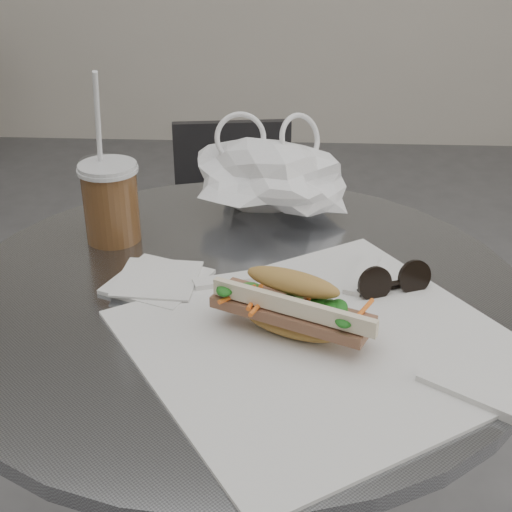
# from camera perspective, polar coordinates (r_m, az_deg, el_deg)

# --- Properties ---
(cafe_table) EXTENTS (0.76, 0.76, 0.74)m
(cafe_table) POSITION_cam_1_polar(r_m,az_deg,el_deg) (1.09, -1.20, -15.10)
(cafe_table) COLOR slate
(cafe_table) RESTS_ON ground
(chair_far) EXTENTS (0.37, 0.39, 0.70)m
(chair_far) POSITION_cam_1_polar(r_m,az_deg,el_deg) (1.79, -1.53, -2.42)
(chair_far) COLOR #2D2D30
(chair_far) RESTS_ON ground
(sandwich_paper) EXTENTS (0.55, 0.54, 0.00)m
(sandwich_paper) POSITION_cam_1_polar(r_m,az_deg,el_deg) (0.82, 5.46, -6.96)
(sandwich_paper) COLOR white
(sandwich_paper) RESTS_ON cafe_table
(banh_mi) EXTENTS (0.24, 0.18, 0.08)m
(banh_mi) POSITION_cam_1_polar(r_m,az_deg,el_deg) (0.82, 2.90, -3.98)
(banh_mi) COLOR #C08B48
(banh_mi) RESTS_ON sandwich_paper
(iced_coffee) EXTENTS (0.09, 0.09, 0.25)m
(iced_coffee) POSITION_cam_1_polar(r_m,az_deg,el_deg) (1.06, -11.55, 4.35)
(iced_coffee) COLOR brown
(iced_coffee) RESTS_ON cafe_table
(sunglasses) EXTENTS (0.10, 0.06, 0.05)m
(sunglasses) POSITION_cam_1_polar(r_m,az_deg,el_deg) (0.92, 10.96, -2.10)
(sunglasses) COLOR black
(sunglasses) RESTS_ON cafe_table
(plastic_bag) EXTENTS (0.28, 0.25, 0.11)m
(plastic_bag) POSITION_cam_1_polar(r_m,az_deg,el_deg) (1.12, 1.07, 6.16)
(plastic_bag) COLOR white
(plastic_bag) RESTS_ON cafe_table
(napkin_stack) EXTENTS (0.15, 0.15, 0.01)m
(napkin_stack) POSITION_cam_1_polar(r_m,az_deg,el_deg) (0.95, -7.86, -1.96)
(napkin_stack) COLOR white
(napkin_stack) RESTS_ON cafe_table
(drink_can) EXTENTS (0.06, 0.06, 0.11)m
(drink_can) POSITION_cam_1_polar(r_m,az_deg,el_deg) (1.09, -12.21, 4.80)
(drink_can) COLOR #62A866
(drink_can) RESTS_ON cafe_table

